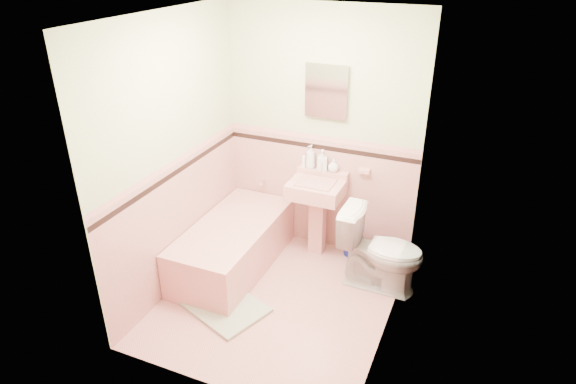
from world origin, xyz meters
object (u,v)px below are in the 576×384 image
at_px(soap_bottle_mid, 322,160).
at_px(toilet, 381,250).
at_px(sink, 316,219).
at_px(shoe, 223,305).
at_px(medicine_cabinet, 327,91).
at_px(soap_bottle_left, 311,157).
at_px(bathtub, 233,247).
at_px(bucket, 352,245).
at_px(soap_bottle_right, 333,165).

bearing_deg(soap_bottle_mid, toilet, -31.08).
distance_m(sink, shoe, 1.32).
height_order(medicine_cabinet, shoe, medicine_cabinet).
xyz_separation_m(soap_bottle_left, soap_bottle_mid, (0.13, 0.00, -0.02)).
relative_size(medicine_cabinet, toilet, 0.63).
height_order(bathtub, soap_bottle_left, soap_bottle_left).
relative_size(bucket, shoe, 1.29).
distance_m(medicine_cabinet, bucket, 1.64).
bearing_deg(soap_bottle_left, bathtub, -127.48).
height_order(medicine_cabinet, soap_bottle_mid, medicine_cabinet).
bearing_deg(sink, bathtub, -142.07).
xyz_separation_m(bathtub, sink, (0.68, 0.53, 0.19)).
bearing_deg(bucket, soap_bottle_mid, 173.84).
bearing_deg(sink, soap_bottle_left, 126.98).
distance_m(medicine_cabinet, shoe, 2.20).
xyz_separation_m(bathtub, soap_bottle_left, (0.54, 0.71, 0.79)).
relative_size(bathtub, soap_bottle_left, 6.07).
distance_m(soap_bottle_left, shoe, 1.70).
bearing_deg(medicine_cabinet, soap_bottle_left, -167.52).
height_order(sink, toilet, sink).
xyz_separation_m(medicine_cabinet, soap_bottle_left, (-0.14, -0.03, -0.68)).
relative_size(soap_bottle_left, shoe, 1.48).
height_order(bathtub, soap_bottle_mid, soap_bottle_mid).
bearing_deg(bathtub, soap_bottle_left, 52.52).
bearing_deg(soap_bottle_left, medicine_cabinet, 12.48).
bearing_deg(soap_bottle_left, bucket, -4.64).
xyz_separation_m(toilet, bucket, (-0.38, 0.42, -0.29)).
height_order(soap_bottle_right, shoe, soap_bottle_right).
distance_m(medicine_cabinet, toilet, 1.58).
bearing_deg(shoe, bucket, 79.20).
xyz_separation_m(soap_bottle_left, shoe, (-0.30, -1.38, -0.95)).
bearing_deg(bucket, soap_bottle_right, 171.03).
distance_m(toilet, shoe, 1.54).
bearing_deg(medicine_cabinet, soap_bottle_right, -15.29).
xyz_separation_m(soap_bottle_left, toilet, (0.89, -0.46, -0.62)).
height_order(medicine_cabinet, bucket, medicine_cabinet).
bearing_deg(soap_bottle_left, toilet, -27.39).
bearing_deg(soap_bottle_right, bucket, -8.97).
relative_size(bathtub, medicine_cabinet, 3.00).
height_order(bathtub, bucket, bathtub).
distance_m(medicine_cabinet, soap_bottle_mid, 0.70).
bearing_deg(bucket, toilet, -47.52).
distance_m(bathtub, soap_bottle_left, 1.20).
distance_m(toilet, bucket, 0.64).
relative_size(soap_bottle_left, bucket, 1.15).
distance_m(bathtub, bucket, 1.25).
bearing_deg(sink, bucket, 20.61).
bearing_deg(toilet, soap_bottle_mid, 60.00).
relative_size(sink, soap_bottle_mid, 3.89).
xyz_separation_m(bathtub, shoe, (0.24, -0.67, -0.16)).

